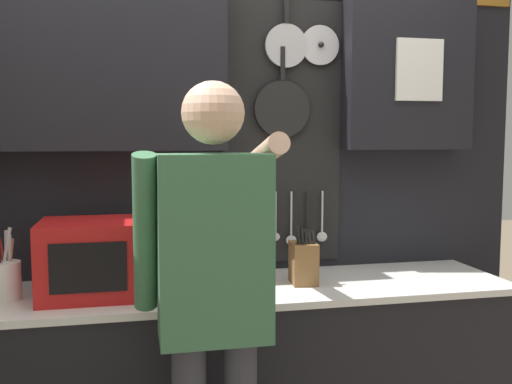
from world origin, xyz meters
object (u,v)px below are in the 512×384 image
microwave (106,258)px  utensil_crock (6,278)px  person (214,285)px  knife_block (303,262)px

microwave → utensil_crock: microwave is taller
microwave → utensil_crock: size_ratio=1.71×
utensil_crock → person: (0.78, -0.49, 0.06)m
knife_block → person: size_ratio=0.15×
microwave → utensil_crock: bearing=179.7°
knife_block → utensil_crock: 1.25m
knife_block → person: bearing=-134.1°
microwave → person: 0.62m
knife_block → person: (-0.47, -0.49, 0.05)m
microwave → person: size_ratio=0.30×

